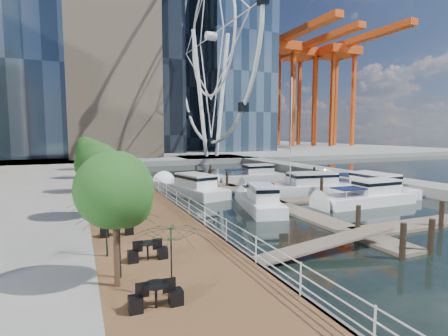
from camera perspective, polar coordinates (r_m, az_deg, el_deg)
The scene contains 18 objects.
ground at distance 22.66m, azimuth 11.81°, elevation -10.11°, with size 520.00×520.00×0.00m, color black.
boardwalk at distance 33.54m, azimuth -16.59°, elevation -4.15°, with size 6.00×60.00×1.00m, color brown.
seawall at distance 33.98m, azimuth -11.55°, elevation -3.89°, with size 0.25×60.00×1.00m, color #595954.
land_far at distance 120.66m, azimuth -16.89°, elevation 2.90°, with size 200.00×114.00×1.00m, color gray.
breakwater at distance 50.21m, azimuth 17.67°, elevation -0.92°, with size 4.00×60.00×1.00m, color gray.
pier at distance 74.94m, azimuth -2.07°, elevation 1.50°, with size 14.00×12.00×1.00m, color gray.
railing at distance 33.81m, azimuth -11.75°, elevation -2.19°, with size 0.10×60.00×1.05m, color white, non-canonical shape.
floating_docks at distance 35.02m, azimuth 13.29°, elevation -3.66°, with size 16.00×34.00×2.60m.
ferris_wheel at distance 77.28m, azimuth -2.15°, elevation 20.65°, with size 5.80×45.60×47.80m.
port_cranes at distance 139.66m, azimuth 12.58°, elevation 11.40°, with size 40.00×52.00×38.00m.
street_trees at distance 31.95m, azimuth -20.87°, elevation 2.07°, with size 2.60×42.60×4.60m.
cafe_tables at distance 16.72m, azimuth -15.00°, elevation -11.09°, with size 2.50×13.70×0.74m.
yacht_foreground at distance 32.40m, azimuth 22.22°, elevation -5.59°, with size 2.60×9.69×2.15m, color white, non-canonical shape.
pedestrian_near at distance 21.28m, azimuth -13.09°, elevation -5.78°, with size 0.69×0.45×1.90m, color #555671.
pedestrian_mid at distance 34.07m, azimuth -14.42°, elevation -1.51°, with size 0.90×0.70×1.86m, color #876E5D.
pedestrian_far at distance 49.41m, azimuth -17.94°, elevation 0.43°, with size 0.88×0.37×1.51m, color #30373C.
moored_yachts at distance 35.18m, azimuth 12.14°, elevation -4.40°, with size 21.62×32.89×11.50m.
cafe_seating at distance 13.58m, azimuth -15.83°, elevation -11.12°, with size 5.04×7.98×2.66m.
Camera 1 is at (-12.48, -17.87, 6.19)m, focal length 28.00 mm.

